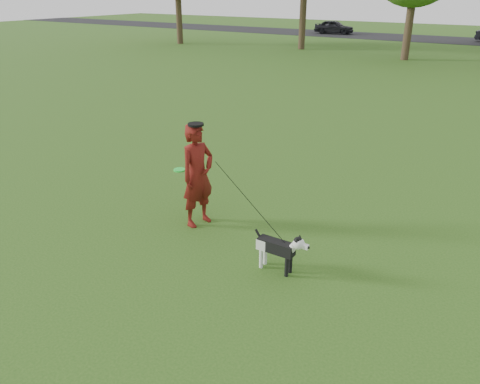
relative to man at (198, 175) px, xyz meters
The scene contains 5 objects.
ground 1.66m from the man, 17.70° to the right, with size 120.00×120.00×0.00m, color #285116.
man is the anchor object (origin of this frame).
dog 2.30m from the man, 17.14° to the right, with size 0.98×0.20×0.74m.
car_left 41.83m from the man, 108.82° to the left, with size 1.53×3.80×1.29m, color black.
man_held_items 1.41m from the man, 14.82° to the right, with size 2.78×0.80×1.51m.
Camera 1 is at (3.82, -6.02, 4.23)m, focal length 35.00 mm.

